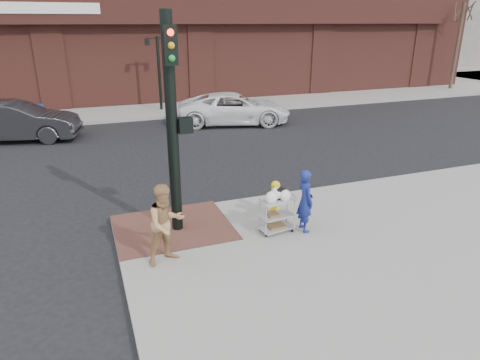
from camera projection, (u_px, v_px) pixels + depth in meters
name	position (u px, v px, depth m)	size (l,w,h in m)	color
ground	(207.00, 245.00, 9.98)	(220.00, 220.00, 0.00)	black
sidewalk_far	(237.00, 73.00, 42.15)	(65.00, 36.00, 0.15)	gray
brick_curb_ramp	(173.00, 227.00, 10.52)	(2.80, 2.40, 0.01)	brown
bare_tree_a	(465.00, 1.00, 30.17)	(1.80, 1.80, 7.20)	#382B21
lamp_post	(159.00, 65.00, 23.76)	(1.32, 0.22, 4.00)	black
traffic_signal_pole	(173.00, 121.00, 9.51)	(0.61, 0.51, 5.00)	black
woman_blue	(305.00, 201.00, 10.13)	(0.56, 0.37, 1.54)	navy
pedestrian_tan	(166.00, 224.00, 8.76)	(0.84, 0.65, 1.72)	#AE8252
sedan_dark	(16.00, 122.00, 18.40)	(1.80, 5.17, 1.70)	black
minivan_white	(234.00, 109.00, 21.54)	(2.58, 5.60, 1.56)	white
utility_cart	(277.00, 213.00, 10.14)	(0.86, 0.57, 1.10)	#97979C
fire_hydrant	(275.00, 197.00, 11.12)	(0.43, 0.30, 0.91)	yellow
newsbox_red	(6.00, 111.00, 21.47)	(0.44, 0.39, 1.04)	red
newsbox_yellow	(19.00, 113.00, 21.25)	(0.40, 0.37, 0.96)	yellow
newsbox_blue	(40.00, 114.00, 21.28)	(0.37, 0.34, 0.89)	navy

